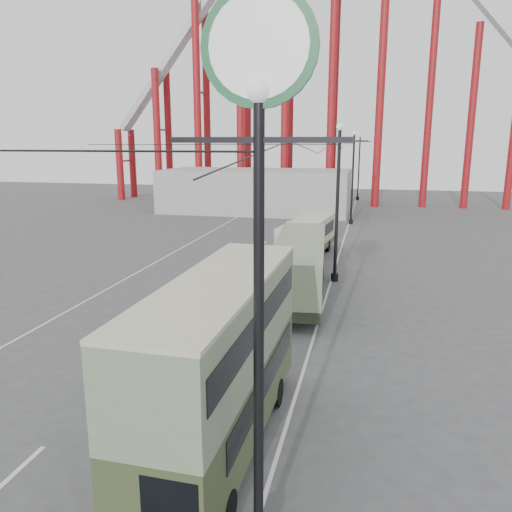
% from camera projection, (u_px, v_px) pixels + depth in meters
% --- Properties ---
extents(ground, '(160.00, 160.00, 0.00)m').
position_uv_depth(ground, '(93.00, 434.00, 14.47)').
color(ground, '#474649').
rests_on(ground, ground).
extents(road_markings, '(12.52, 120.00, 0.01)m').
position_uv_depth(road_markings, '(239.00, 268.00, 33.36)').
color(road_markings, silver).
rests_on(road_markings, ground).
extents(lamp_post_near, '(3.20, 0.44, 10.80)m').
position_uv_depth(lamp_post_near, '(259.00, 166.00, 8.63)').
color(lamp_post_near, black).
rests_on(lamp_post_near, ground).
extents(lamp_post_mid, '(3.20, 0.44, 9.32)m').
position_uv_depth(lamp_post_mid, '(337.00, 204.00, 29.28)').
color(lamp_post_mid, black).
rests_on(lamp_post_mid, ground).
extents(lamp_post_far, '(3.20, 0.44, 9.32)m').
position_uv_depth(lamp_post_far, '(353.00, 178.00, 50.17)').
color(lamp_post_far, black).
rests_on(lamp_post_far, ground).
extents(lamp_post_distant, '(3.20, 0.44, 9.32)m').
position_uv_depth(lamp_post_distant, '(359.00, 167.00, 71.06)').
color(lamp_post_distant, black).
rests_on(lamp_post_distant, ground).
extents(roller_coaster, '(52.95, 5.00, 55.48)m').
position_uv_depth(roller_coaster, '(300.00, 24.00, 63.90)').
color(roller_coaster, maroon).
rests_on(roller_coaster, ground).
extents(fairground_shed, '(22.00, 10.00, 5.00)m').
position_uv_depth(fairground_shed, '(256.00, 191.00, 59.85)').
color(fairground_shed, '#969792').
rests_on(fairground_shed, ground).
extents(double_decker_bus, '(2.46, 9.04, 4.83)m').
position_uv_depth(double_decker_bus, '(221.00, 355.00, 13.29)').
color(double_decker_bus, '#384324').
rests_on(double_decker_bus, ground).
extents(single_decker_green, '(3.52, 11.41, 3.17)m').
position_uv_depth(single_decker_green, '(300.00, 265.00, 26.83)').
color(single_decker_green, gray).
rests_on(single_decker_green, ground).
extents(single_decker_cream, '(3.30, 9.06, 2.75)m').
position_uv_depth(single_decker_cream, '(307.00, 237.00, 36.12)').
color(single_decker_cream, beige).
rests_on(single_decker_cream, ground).
extents(pedestrian, '(0.70, 0.61, 1.61)m').
position_uv_depth(pedestrian, '(238.00, 290.00, 25.76)').
color(pedestrian, black).
rests_on(pedestrian, ground).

